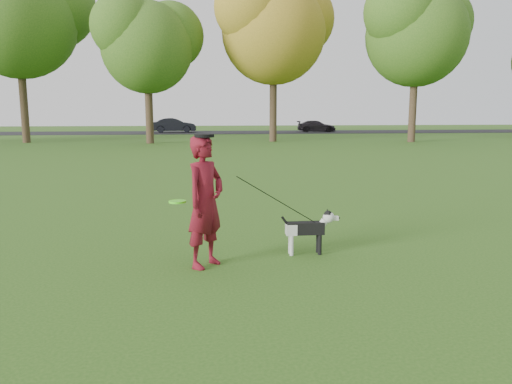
{
  "coord_description": "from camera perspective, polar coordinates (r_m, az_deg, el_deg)",
  "views": [
    {
      "loc": [
        -0.77,
        -6.7,
        2.13
      ],
      "look_at": [
        -0.0,
        0.35,
        0.95
      ],
      "focal_mm": 35.0,
      "sensor_mm": 36.0,
      "label": 1
    }
  ],
  "objects": [
    {
      "name": "car_right",
      "position": [
        47.97,
        6.92,
        7.48
      ],
      "size": [
        3.77,
        1.82,
        1.06
      ],
      "primitive_type": "imported",
      "rotation": [
        0.0,
        0.0,
        1.48
      ],
      "color": "black",
      "rests_on": "road"
    },
    {
      "name": "road",
      "position": [
        46.75,
        -5.32,
        6.79
      ],
      "size": [
        120.0,
        7.0,
        0.02
      ],
      "primitive_type": "cube",
      "color": "black",
      "rests_on": "ground"
    },
    {
      "name": "tree_row",
      "position": [
        33.19,
        -7.69,
        18.5
      ],
      "size": [
        51.74,
        8.86,
        12.01
      ],
      "color": "#38281C",
      "rests_on": "ground"
    },
    {
      "name": "car_mid",
      "position": [
        46.79,
        -9.35,
        7.53
      ],
      "size": [
        4.06,
        1.63,
        1.31
      ],
      "primitive_type": "imported",
      "rotation": [
        0.0,
        0.0,
        1.63
      ],
      "color": "black",
      "rests_on": "road"
    },
    {
      "name": "ground",
      "position": [
        7.07,
        0.33,
        -8.08
      ],
      "size": [
        120.0,
        120.0,
        0.0
      ],
      "primitive_type": "plane",
      "color": "#285116",
      "rests_on": "ground"
    },
    {
      "name": "man_held_items",
      "position": [
        7.02,
        2.61,
        -1.05
      ],
      "size": [
        2.14,
        0.57,
        1.36
      ],
      "color": "#54FB1F",
      "rests_on": "ground"
    },
    {
      "name": "dog",
      "position": [
        7.43,
        6.15,
        -4.0
      ],
      "size": [
        0.88,
        0.18,
        0.67
      ],
      "color": "black",
      "rests_on": "ground"
    },
    {
      "name": "man",
      "position": [
        6.76,
        -5.81,
        -1.11
      ],
      "size": [
        0.75,
        0.78,
        1.8
      ],
      "primitive_type": "imported",
      "rotation": [
        0.0,
        0.0,
        0.88
      ],
      "color": "#5E0D1D",
      "rests_on": "ground"
    }
  ]
}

